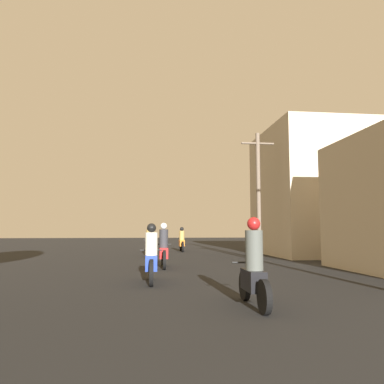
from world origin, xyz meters
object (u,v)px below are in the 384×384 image
object	(u,v)px
motorcycle_red	(164,250)
building_right_far	(319,192)
motorcycle_orange	(182,242)
motorcycle_yellow	(149,244)
utility_pole_far	(258,192)
motorcycle_black	(254,271)
motorcycle_blue	(151,259)

from	to	relation	value
motorcycle_red	building_right_far	distance (m)	10.90
motorcycle_red	motorcycle_orange	world-z (taller)	motorcycle_red
motorcycle_yellow	utility_pole_far	distance (m)	6.06
motorcycle_yellow	motorcycle_orange	world-z (taller)	motorcycle_yellow
motorcycle_yellow	motorcycle_black	bearing A→B (deg)	-82.60
motorcycle_red	motorcycle_yellow	xyz separation A→B (m)	(-0.50, 5.43, -0.01)
motorcycle_black	motorcycle_yellow	xyz separation A→B (m)	(-1.84, 12.51, -0.01)
motorcycle_blue	building_right_far	distance (m)	13.65
building_right_far	utility_pole_far	bearing A→B (deg)	-150.45
motorcycle_blue	motorcycle_orange	world-z (taller)	motorcycle_blue
motorcycle_yellow	motorcycle_red	bearing A→B (deg)	-85.73
motorcycle_blue	building_right_far	size ratio (longest dim) A/B	0.28
building_right_far	motorcycle_black	bearing A→B (deg)	-120.13
motorcycle_orange	motorcycle_black	bearing A→B (deg)	-81.32
motorcycle_blue	motorcycle_orange	xyz separation A→B (m)	(2.00, 13.48, -0.01)
motorcycle_red	utility_pole_far	xyz separation A→B (m)	(4.63, 3.41, 2.51)
motorcycle_black	utility_pole_far	world-z (taller)	utility_pole_far
motorcycle_black	motorcycle_yellow	size ratio (longest dim) A/B	0.90
motorcycle_black	utility_pole_far	xyz separation A→B (m)	(3.29, 10.50, 2.51)
motorcycle_blue	motorcycle_red	bearing A→B (deg)	81.05
motorcycle_black	motorcycle_blue	distance (m)	3.74
motorcycle_red	utility_pole_far	size ratio (longest dim) A/B	0.35
utility_pole_far	building_right_far	bearing A→B (deg)	29.55
motorcycle_black	building_right_far	xyz separation A→B (m)	(7.47, 12.86, 2.77)
motorcycle_red	utility_pole_far	world-z (taller)	utility_pole_far
motorcycle_yellow	building_right_far	bearing A→B (deg)	1.19
utility_pole_far	motorcycle_red	bearing A→B (deg)	-143.62
motorcycle_red	building_right_far	bearing A→B (deg)	28.55
motorcycle_orange	utility_pole_far	distance (m)	7.43
building_right_far	motorcycle_yellow	bearing A→B (deg)	-177.82
building_right_far	utility_pole_far	size ratio (longest dim) A/B	1.14
motorcycle_blue	building_right_far	world-z (taller)	building_right_far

